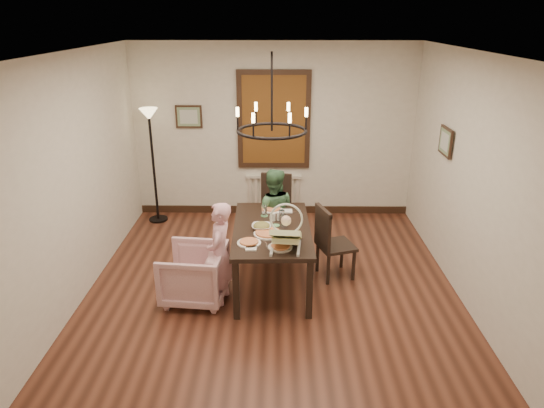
{
  "coord_description": "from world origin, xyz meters",
  "views": [
    {
      "loc": [
        0.06,
        -5.17,
        3.16
      ],
      "look_at": [
        -0.0,
        0.22,
        1.05
      ],
      "focal_mm": 32.0,
      "sensor_mm": 36.0,
      "label": 1
    }
  ],
  "objects_px": {
    "chair_right": "(336,242)",
    "drinking_glass": "(284,221)",
    "elderly_woman": "(220,262)",
    "floor_lamp": "(154,168)",
    "baby_bouncer": "(286,233)",
    "seated_man": "(273,221)",
    "dining_table": "(272,234)",
    "chair_far": "(274,211)",
    "armchair": "(194,274)"
  },
  "relations": [
    {
      "from": "armchair",
      "to": "baby_bouncer",
      "type": "relative_size",
      "value": 1.39
    },
    {
      "from": "chair_right",
      "to": "armchair",
      "type": "bearing_deg",
      "value": 90.21
    },
    {
      "from": "chair_far",
      "to": "drinking_glass",
      "type": "bearing_deg",
      "value": -75.47
    },
    {
      "from": "seated_man",
      "to": "baby_bouncer",
      "type": "xyz_separation_m",
      "value": [
        0.16,
        -1.28,
        0.41
      ]
    },
    {
      "from": "dining_table",
      "to": "chair_right",
      "type": "distance_m",
      "value": 0.86
    },
    {
      "from": "dining_table",
      "to": "chair_far",
      "type": "distance_m",
      "value": 1.18
    },
    {
      "from": "dining_table",
      "to": "baby_bouncer",
      "type": "relative_size",
      "value": 3.16
    },
    {
      "from": "elderly_woman",
      "to": "baby_bouncer",
      "type": "relative_size",
      "value": 1.95
    },
    {
      "from": "drinking_glass",
      "to": "elderly_woman",
      "type": "bearing_deg",
      "value": -149.61
    },
    {
      "from": "elderly_woman",
      "to": "seated_man",
      "type": "relative_size",
      "value": 0.97
    },
    {
      "from": "floor_lamp",
      "to": "seated_man",
      "type": "bearing_deg",
      "value": -32.93
    },
    {
      "from": "chair_right",
      "to": "drinking_glass",
      "type": "distance_m",
      "value": 0.78
    },
    {
      "from": "chair_right",
      "to": "floor_lamp",
      "type": "bearing_deg",
      "value": 38.48
    },
    {
      "from": "elderly_woman",
      "to": "baby_bouncer",
      "type": "height_order",
      "value": "baby_bouncer"
    },
    {
      "from": "armchair",
      "to": "elderly_woman",
      "type": "height_order",
      "value": "elderly_woman"
    },
    {
      "from": "elderly_woman",
      "to": "floor_lamp",
      "type": "bearing_deg",
      "value": -145.07
    },
    {
      "from": "drinking_glass",
      "to": "seated_man",
      "type": "bearing_deg",
      "value": 101.1
    },
    {
      "from": "chair_far",
      "to": "elderly_woman",
      "type": "height_order",
      "value": "elderly_woman"
    },
    {
      "from": "baby_bouncer",
      "to": "floor_lamp",
      "type": "distance_m",
      "value": 3.25
    },
    {
      "from": "drinking_glass",
      "to": "chair_right",
      "type": "bearing_deg",
      "value": 14.68
    },
    {
      "from": "chair_far",
      "to": "seated_man",
      "type": "xyz_separation_m",
      "value": [
        -0.01,
        -0.41,
        0.02
      ]
    },
    {
      "from": "chair_far",
      "to": "chair_right",
      "type": "distance_m",
      "value": 1.25
    },
    {
      "from": "chair_far",
      "to": "floor_lamp",
      "type": "relative_size",
      "value": 0.57
    },
    {
      "from": "chair_far",
      "to": "dining_table",
      "type": "bearing_deg",
      "value": -82.91
    },
    {
      "from": "elderly_woman",
      "to": "armchair",
      "type": "bearing_deg",
      "value": -90.01
    },
    {
      "from": "chair_right",
      "to": "elderly_woman",
      "type": "height_order",
      "value": "elderly_woman"
    },
    {
      "from": "chair_far",
      "to": "baby_bouncer",
      "type": "distance_m",
      "value": 1.75
    },
    {
      "from": "elderly_woman",
      "to": "drinking_glass",
      "type": "xyz_separation_m",
      "value": [
        0.74,
        0.43,
        0.33
      ]
    },
    {
      "from": "chair_right",
      "to": "drinking_glass",
      "type": "xyz_separation_m",
      "value": [
        -0.66,
        -0.17,
        0.36
      ]
    },
    {
      "from": "baby_bouncer",
      "to": "chair_right",
      "type": "bearing_deg",
      "value": 53.38
    },
    {
      "from": "baby_bouncer",
      "to": "dining_table",
      "type": "bearing_deg",
      "value": 112.36
    },
    {
      "from": "seated_man",
      "to": "floor_lamp",
      "type": "relative_size",
      "value": 0.58
    },
    {
      "from": "chair_right",
      "to": "floor_lamp",
      "type": "height_order",
      "value": "floor_lamp"
    },
    {
      "from": "elderly_woman",
      "to": "seated_man",
      "type": "xyz_separation_m",
      "value": [
        0.6,
        1.16,
        0.01
      ]
    },
    {
      "from": "chair_far",
      "to": "armchair",
      "type": "xyz_separation_m",
      "value": [
        -0.93,
        -1.54,
        -0.18
      ]
    },
    {
      "from": "seated_man",
      "to": "armchair",
      "type": "bearing_deg",
      "value": 51.78
    },
    {
      "from": "chair_right",
      "to": "baby_bouncer",
      "type": "xyz_separation_m",
      "value": [
        -0.65,
        -0.73,
        0.46
      ]
    },
    {
      "from": "floor_lamp",
      "to": "elderly_woman",
      "type": "bearing_deg",
      "value": -61.35
    },
    {
      "from": "chair_right",
      "to": "elderly_woman",
      "type": "relative_size",
      "value": 0.95
    },
    {
      "from": "chair_right",
      "to": "baby_bouncer",
      "type": "distance_m",
      "value": 1.08
    },
    {
      "from": "chair_far",
      "to": "drinking_glass",
      "type": "xyz_separation_m",
      "value": [
        0.13,
        -1.14,
        0.33
      ]
    },
    {
      "from": "armchair",
      "to": "floor_lamp",
      "type": "bearing_deg",
      "value": -151.42
    },
    {
      "from": "dining_table",
      "to": "elderly_woman",
      "type": "distance_m",
      "value": 0.74
    },
    {
      "from": "dining_table",
      "to": "floor_lamp",
      "type": "height_order",
      "value": "floor_lamp"
    },
    {
      "from": "baby_bouncer",
      "to": "seated_man",
      "type": "bearing_deg",
      "value": 102.15
    },
    {
      "from": "chair_right",
      "to": "seated_man",
      "type": "relative_size",
      "value": 0.92
    },
    {
      "from": "baby_bouncer",
      "to": "chair_far",
      "type": "bearing_deg",
      "value": 99.97
    },
    {
      "from": "dining_table",
      "to": "chair_far",
      "type": "bearing_deg",
      "value": 87.45
    },
    {
      "from": "dining_table",
      "to": "chair_right",
      "type": "relative_size",
      "value": 1.72
    },
    {
      "from": "chair_far",
      "to": "elderly_woman",
      "type": "distance_m",
      "value": 1.69
    }
  ]
}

